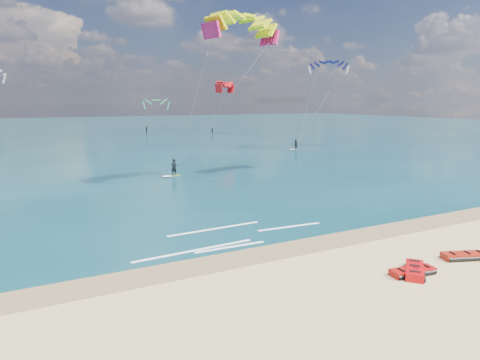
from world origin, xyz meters
The scene contains 10 objects.
ground centered at (0.00, 40.00, 0.00)m, with size 320.00×320.00×0.00m, color tan.
wet_sand_strip centered at (0.00, 3.00, 0.00)m, with size 320.00×2.40×0.01m, color brown.
sea centered at (0.00, 104.00, 0.02)m, with size 320.00×200.00×0.04m, color #0A3438.
packed_kite_left centered at (3.89, -2.62, 0.00)m, with size 2.38×1.02×0.37m, color #B40D09, non-canonical shape.
packed_kite_mid centered at (7.89, -2.45, 0.00)m, with size 2.50×1.08×0.39m, color #A91A0B, non-canonical shape.
packed_kite_right centered at (4.05, -2.60, 0.00)m, with size 2.39×1.15×0.42m, color red, non-canonical shape.
kitesurfer_main centered at (5.13, 24.16, 8.73)m, with size 11.76×8.85×17.15m.
kitesurfer_far centered at (30.82, 40.99, 8.06)m, with size 9.59×5.48×15.22m.
shoreline_foam centered at (-1.39, 6.08, 0.04)m, with size 12.67×3.91×0.01m.
distant_kites centered at (-8.36, 79.87, 5.62)m, with size 75.11×40.95×13.32m.
Camera 1 is at (-11.85, -15.51, 7.98)m, focal length 32.00 mm.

